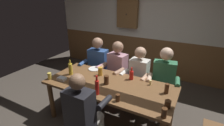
% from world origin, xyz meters
% --- Properties ---
extents(ground_plane, '(6.70, 6.70, 0.00)m').
position_xyz_m(ground_plane, '(0.00, 0.00, 0.00)').
color(ground_plane, '#423A33').
extents(back_wall_upper, '(5.59, 0.12, 1.40)m').
position_xyz_m(back_wall_upper, '(0.00, 2.29, 1.69)').
color(back_wall_upper, silver).
extents(back_wall_wainscot, '(5.59, 0.12, 0.99)m').
position_xyz_m(back_wall_wainscot, '(0.00, 2.29, 0.50)').
color(back_wall_wainscot, brown).
rests_on(back_wall_wainscot, ground_plane).
extents(dining_table, '(2.06, 0.92, 0.74)m').
position_xyz_m(dining_table, '(0.00, 0.06, 0.65)').
color(dining_table, brown).
rests_on(dining_table, ground_plane).
extents(person_0, '(0.56, 0.55, 1.25)m').
position_xyz_m(person_0, '(-0.69, 0.75, 0.69)').
color(person_0, '#2D4C84').
rests_on(person_0, ground_plane).
extents(person_1, '(0.55, 0.58, 1.23)m').
position_xyz_m(person_1, '(-0.24, 0.75, 0.68)').
color(person_1, '#B78493').
rests_on(person_1, ground_plane).
extents(person_2, '(0.49, 0.53, 1.18)m').
position_xyz_m(person_2, '(0.23, 0.74, 0.65)').
color(person_2, silver).
rests_on(person_2, ground_plane).
extents(person_3, '(0.56, 0.57, 1.24)m').
position_xyz_m(person_3, '(0.71, 0.74, 0.68)').
color(person_3, '#33724C').
rests_on(person_3, ground_plane).
extents(person_4, '(0.49, 0.52, 1.24)m').
position_xyz_m(person_4, '(0.00, -0.63, 0.68)').
color(person_4, black).
rests_on(person_4, ground_plane).
extents(table_candle, '(0.04, 0.04, 0.08)m').
position_xyz_m(table_candle, '(0.59, 0.34, 0.78)').
color(table_candle, '#F9E08C').
rests_on(table_candle, dining_table).
extents(condiment_caddy, '(0.14, 0.10, 0.05)m').
position_xyz_m(condiment_caddy, '(-0.76, -0.20, 0.76)').
color(condiment_caddy, '#B2B7BC').
rests_on(condiment_caddy, dining_table).
extents(plate_0, '(0.23, 0.23, 0.01)m').
position_xyz_m(plate_0, '(-0.53, 0.43, 0.75)').
color(plate_0, white).
rests_on(plate_0, dining_table).
extents(bottle_0, '(0.06, 0.06, 0.29)m').
position_xyz_m(bottle_0, '(-0.01, -0.28, 0.86)').
color(bottle_0, red).
rests_on(bottle_0, dining_table).
extents(bottle_1, '(0.07, 0.07, 0.21)m').
position_xyz_m(bottle_1, '(0.25, 0.38, 0.82)').
color(bottle_1, red).
rests_on(bottle_1, dining_table).
extents(bottle_2, '(0.07, 0.07, 0.27)m').
position_xyz_m(bottle_2, '(-0.78, 0.04, 0.85)').
color(bottle_2, gold).
rests_on(bottle_2, dining_table).
extents(pint_glass_0, '(0.07, 0.07, 0.12)m').
position_xyz_m(pint_glass_0, '(0.94, -0.33, 0.80)').
color(pint_glass_0, '#4C2D19').
rests_on(pint_glass_0, dining_table).
extents(pint_glass_1, '(0.08, 0.08, 0.15)m').
position_xyz_m(pint_glass_1, '(-0.04, 0.04, 0.81)').
color(pint_glass_1, '#4C2D19').
rests_on(pint_glass_1, dining_table).
extents(pint_glass_2, '(0.06, 0.06, 0.11)m').
position_xyz_m(pint_glass_2, '(-0.46, -0.24, 0.79)').
color(pint_glass_2, '#E5C64C').
rests_on(pint_glass_2, dining_table).
extents(pint_glass_3, '(0.08, 0.08, 0.15)m').
position_xyz_m(pint_glass_3, '(-0.29, 0.26, 0.81)').
color(pint_glass_3, gold).
rests_on(pint_glass_3, dining_table).
extents(pint_glass_4, '(0.06, 0.06, 0.10)m').
position_xyz_m(pint_glass_4, '(0.33, -0.29, 0.79)').
color(pint_glass_4, '#4C2D19').
rests_on(pint_glass_4, dining_table).
extents(pint_glass_5, '(0.06, 0.06, 0.11)m').
position_xyz_m(pint_glass_5, '(-0.97, -0.27, 0.79)').
color(pint_glass_5, '#E5C64C').
rests_on(pint_glass_5, dining_table).
extents(pint_glass_6, '(0.06, 0.06, 0.15)m').
position_xyz_m(pint_glass_6, '(0.86, 0.21, 0.81)').
color(pint_glass_6, '#4C2D19').
rests_on(pint_glass_6, dining_table).
extents(pint_glass_7, '(0.08, 0.08, 0.10)m').
position_xyz_m(pint_glass_7, '(0.95, -0.12, 0.79)').
color(pint_glass_7, '#4C2D19').
rests_on(pint_glass_7, dining_table).
extents(wall_dart_cabinet, '(0.56, 0.15, 0.70)m').
position_xyz_m(wall_dart_cabinet, '(-0.63, 2.16, 1.59)').
color(wall_dart_cabinet, brown).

